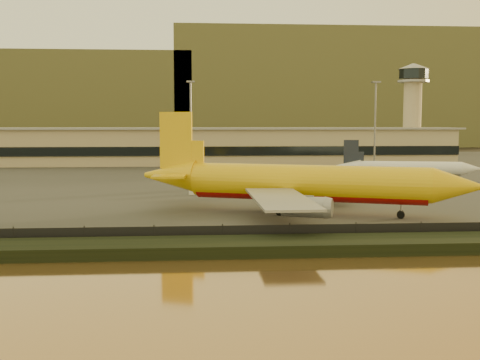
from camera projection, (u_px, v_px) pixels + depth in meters
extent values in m
plane|color=black|center=(261.00, 226.00, 84.21)|extent=(900.00, 900.00, 0.00)
cube|color=black|center=(278.00, 246.00, 67.27)|extent=(320.00, 7.00, 1.40)
cube|color=#2D2D2D|center=(225.00, 171.00, 178.48)|extent=(320.00, 220.00, 0.20)
cube|color=black|center=(273.00, 234.00, 71.18)|extent=(300.00, 0.05, 2.20)
cube|color=tan|center=(221.00, 147.00, 207.68)|extent=(160.00, 22.00, 12.00)
cube|color=black|center=(222.00, 151.00, 196.66)|extent=(160.00, 0.60, 3.00)
cube|color=gray|center=(220.00, 128.00, 207.08)|extent=(164.00, 24.00, 0.60)
cylinder|color=tan|center=(412.00, 121.00, 218.17)|extent=(6.40, 6.40, 30.00)
cylinder|color=black|center=(413.00, 74.00, 216.57)|extent=(10.40, 10.40, 3.50)
cone|color=gray|center=(414.00, 66.00, 216.31)|extent=(11.20, 11.20, 2.00)
cylinder|color=gray|center=(413.00, 81.00, 216.82)|extent=(11.20, 11.20, 0.80)
cylinder|color=slate|center=(191.00, 129.00, 161.63)|extent=(0.50, 0.50, 25.00)
cube|color=slate|center=(190.00, 82.00, 160.42)|extent=(2.20, 2.20, 0.40)
cylinder|color=slate|center=(375.00, 129.00, 163.49)|extent=(0.50, 0.50, 25.00)
cube|color=slate|center=(376.00, 82.00, 162.29)|extent=(2.20, 2.20, 0.40)
cube|color=olive|center=(1.00, 103.00, 408.27)|extent=(260.00, 160.00, 55.00)
cube|color=olive|center=(334.00, 94.00, 425.26)|extent=(220.00, 160.00, 70.00)
cylinder|color=#E2AF0B|center=(308.00, 182.00, 93.44)|extent=(36.41, 18.45, 5.34)
cylinder|color=#9F0B09|center=(308.00, 188.00, 93.53)|extent=(35.02, 16.98, 4.17)
cone|color=#E2AF0B|center=(458.00, 186.00, 87.04)|extent=(8.65, 7.60, 5.34)
cone|color=#E2AF0B|center=(171.00, 176.00, 100.10)|extent=(10.56, 8.35, 5.34)
cube|color=#E2AF0B|center=(176.00, 140.00, 99.24)|extent=(5.42, 2.46, 9.35)
cube|color=#E2AF0B|center=(194.00, 171.00, 104.55)|extent=(7.19, 7.18, 0.32)
cube|color=#E2AF0B|center=(169.00, 176.00, 94.37)|extent=(5.43, 5.37, 0.32)
cube|color=gray|center=(317.00, 179.00, 107.38)|extent=(21.11, 21.76, 0.32)
cylinder|color=gray|center=(328.00, 190.00, 103.47)|extent=(6.81, 4.98, 2.94)
cube|color=gray|center=(281.00, 199.00, 80.27)|extent=(7.46, 23.21, 0.32)
cylinder|color=gray|center=(304.00, 207.00, 82.97)|extent=(6.81, 4.98, 2.94)
cylinder|color=black|center=(401.00, 214.00, 89.77)|extent=(1.44, 1.30, 1.18)
cylinder|color=slate|center=(401.00, 210.00, 89.71)|extent=(0.21, 0.21, 2.41)
cylinder|color=black|center=(280.00, 212.00, 92.69)|extent=(1.44, 1.30, 1.18)
cylinder|color=slate|center=(280.00, 208.00, 92.63)|extent=(0.21, 0.21, 2.41)
cylinder|color=black|center=(287.00, 207.00, 97.27)|extent=(1.44, 1.30, 1.18)
cylinder|color=slate|center=(287.00, 204.00, 97.21)|extent=(0.21, 0.21, 2.41)
cylinder|color=silver|center=(410.00, 168.00, 147.42)|extent=(24.14, 8.94, 3.34)
cylinder|color=gray|center=(410.00, 170.00, 147.47)|extent=(23.32, 8.07, 2.60)
cone|color=silver|center=(471.00, 169.00, 145.11)|extent=(5.33, 4.35, 3.34)
cone|color=silver|center=(348.00, 166.00, 149.80)|extent=(6.63, 4.67, 3.34)
cube|color=#1B2030|center=(351.00, 152.00, 149.35)|extent=(3.63, 1.13, 5.84)
cube|color=silver|center=(353.00, 164.00, 152.84)|extent=(4.51, 4.45, 0.20)
cube|color=silver|center=(354.00, 166.00, 146.29)|extent=(3.57, 3.41, 0.20)
cube|color=gray|center=(403.00, 168.00, 156.60)|extent=(12.56, 14.92, 0.20)
cylinder|color=gray|center=(411.00, 172.00, 154.20)|extent=(4.33, 2.73, 1.84)
cube|color=gray|center=(412.00, 173.00, 138.56)|extent=(6.79, 15.54, 0.20)
cylinder|color=gray|center=(418.00, 177.00, 140.59)|extent=(4.33, 2.73, 1.84)
cylinder|color=black|center=(449.00, 180.00, 146.21)|extent=(0.85, 0.74, 0.73)
cylinder|color=slate|center=(449.00, 178.00, 146.17)|extent=(0.18, 0.18, 1.50)
cylinder|color=black|center=(400.00, 180.00, 146.61)|extent=(0.85, 0.74, 0.73)
cylinder|color=slate|center=(400.00, 178.00, 146.57)|extent=(0.18, 0.18, 1.50)
cylinder|color=black|center=(399.00, 179.00, 149.56)|extent=(0.85, 0.74, 0.73)
cylinder|color=slate|center=(399.00, 177.00, 149.52)|extent=(0.18, 0.18, 1.50)
cube|color=#E2AF0B|center=(255.00, 190.00, 117.85)|extent=(4.95, 3.53, 2.04)
cube|color=silver|center=(199.00, 190.00, 119.81)|extent=(3.89, 2.20, 1.65)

